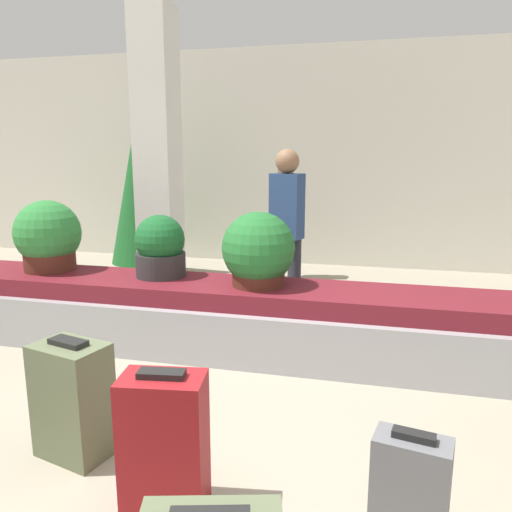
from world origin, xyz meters
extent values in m
plane|color=#9E937F|center=(0.00, 0.00, 0.00)|extent=(18.00, 18.00, 0.00)
cube|color=beige|center=(0.00, 5.35, 1.60)|extent=(18.00, 0.06, 3.20)
cube|color=#9E9EA3|center=(0.00, 1.75, 0.22)|extent=(6.94, 0.84, 0.44)
cube|color=maroon|center=(0.00, 1.75, 0.51)|extent=(6.67, 0.68, 0.15)
cube|color=silver|center=(-1.42, 2.99, 1.60)|extent=(0.41, 0.41, 3.20)
cube|color=maroon|center=(0.05, -0.23, 0.34)|extent=(0.42, 0.29, 0.68)
cube|color=black|center=(0.05, -0.23, 0.69)|extent=(0.22, 0.11, 0.03)
cube|color=slate|center=(1.14, -0.29, 0.28)|extent=(0.33, 0.22, 0.56)
cube|color=black|center=(1.14, -0.29, 0.58)|extent=(0.17, 0.09, 0.03)
cube|color=#5B6647|center=(-0.63, 0.06, 0.33)|extent=(0.45, 0.36, 0.65)
cube|color=black|center=(-0.63, 0.06, 0.67)|extent=(0.23, 0.15, 0.03)
cylinder|color=#4C2319|center=(-2.03, 1.83, 0.68)|extent=(0.47, 0.47, 0.19)
sphere|color=#2D7F38|center=(-2.03, 1.83, 0.94)|extent=(0.61, 0.61, 0.61)
cylinder|color=#2D2D2D|center=(-0.91, 1.86, 0.69)|extent=(0.44, 0.44, 0.21)
sphere|color=#195B28|center=(-0.91, 1.86, 0.92)|extent=(0.44, 0.44, 0.44)
cylinder|color=#4C2319|center=(0.02, 1.76, 0.66)|extent=(0.44, 0.44, 0.15)
sphere|color=#236B2D|center=(0.02, 1.76, 0.90)|extent=(0.61, 0.61, 0.61)
cylinder|color=#282833|center=(-0.34, 4.35, 0.38)|extent=(0.11, 0.11, 0.75)
cylinder|color=#282833|center=(-0.14, 4.35, 0.38)|extent=(0.11, 0.11, 0.75)
cube|color=gray|center=(-0.24, 4.35, 1.05)|extent=(0.33, 0.20, 0.60)
sphere|color=#936B4C|center=(-0.24, 4.35, 1.46)|extent=(0.22, 0.22, 0.22)
cylinder|color=#282833|center=(-0.03, 2.77, 0.41)|extent=(0.11, 0.11, 0.82)
cylinder|color=#282833|center=(0.17, 2.77, 0.41)|extent=(0.11, 0.11, 0.82)
cube|color=navy|center=(0.07, 2.77, 1.15)|extent=(0.36, 0.27, 0.65)
sphere|color=#936B4C|center=(0.07, 2.77, 1.60)|extent=(0.24, 0.24, 0.24)
cylinder|color=#4C331E|center=(-2.18, 4.13, 0.09)|extent=(0.16, 0.16, 0.18)
cone|color=#195623|center=(-2.18, 4.13, 1.31)|extent=(0.94, 0.94, 2.26)
camera|label=1|loc=(0.96, -2.17, 1.67)|focal=35.00mm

